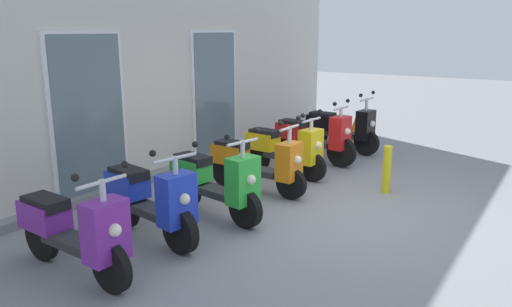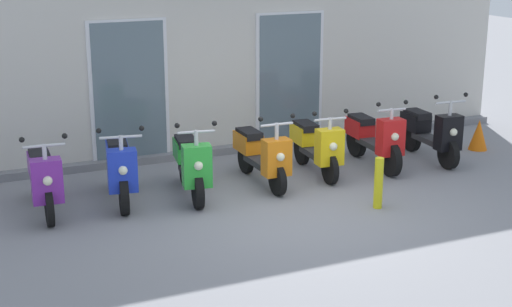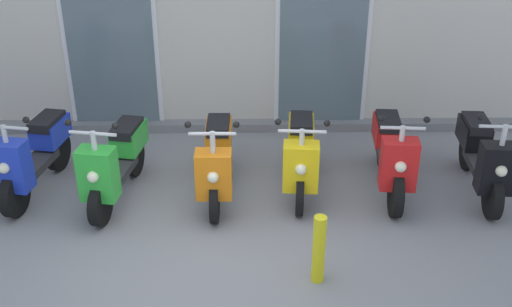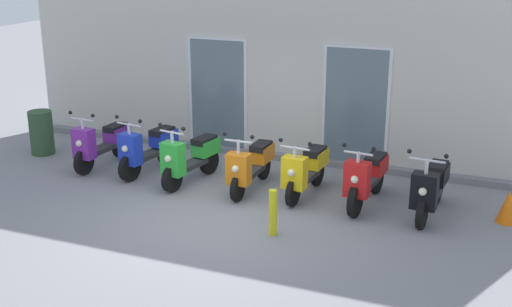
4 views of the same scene
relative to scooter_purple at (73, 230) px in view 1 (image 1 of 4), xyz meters
name	(u,v)px [view 1 (image 1 of 4)]	position (x,y,z in m)	size (l,w,h in m)	color
ground_plane	(339,210)	(3.04, -1.41, -0.47)	(40.00, 40.00, 0.00)	gray
storefront_facade	(151,52)	(3.04, 1.86, 1.49)	(11.30, 0.50, 4.05)	beige
scooter_purple	(73,230)	(0.00, 0.00, 0.00)	(0.58, 1.61, 1.17)	black
scooter_blue	(150,200)	(1.02, -0.01, 0.00)	(0.66, 1.55, 1.17)	black
scooter_green	(215,181)	(1.98, -0.18, 0.00)	(0.63, 1.55, 1.18)	black
scooter_orange	(257,162)	(3.10, -0.09, -0.01)	(0.56, 1.60, 1.15)	black
scooter_yellow	(285,148)	(4.05, 0.00, 0.00)	(0.57, 1.53, 1.11)	black
scooter_red	(314,137)	(5.09, -0.01, -0.01)	(0.53, 1.67, 1.16)	black
scooter_black	(341,128)	(6.11, -0.09, 0.00)	(0.60, 1.58, 1.20)	black
traffic_cone	(355,128)	(7.25, 0.08, -0.21)	(0.32, 0.32, 0.52)	orange
curb_bollard	(387,170)	(4.09, -1.68, -0.12)	(0.12, 0.12, 0.70)	yellow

